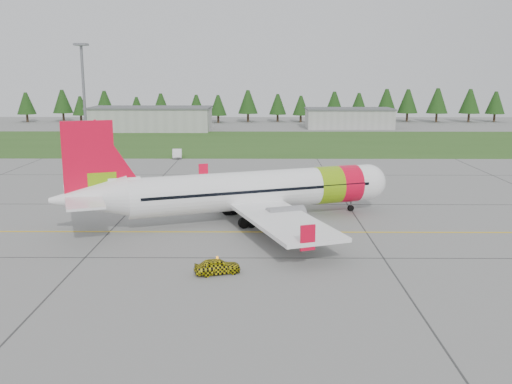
{
  "coord_description": "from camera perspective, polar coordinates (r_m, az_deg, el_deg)",
  "views": [
    {
      "loc": [
        -0.35,
        -45.5,
        15.07
      ],
      "look_at": [
        -0.73,
        9.98,
        3.58
      ],
      "focal_mm": 40.0,
      "sensor_mm": 36.0,
      "label": 1
    }
  ],
  "objects": [
    {
      "name": "follow_me_car",
      "position": [
        43.88,
        -3.91,
        -5.97
      ],
      "size": [
        1.57,
        1.72,
        3.54
      ],
      "primitive_type": "imported",
      "rotation": [
        0.0,
        0.0,
        1.87
      ],
      "color": "yellow",
      "rests_on": "ground"
    },
    {
      "name": "hangar_west",
      "position": [
        158.76,
        -10.45,
        7.15
      ],
      "size": [
        32.0,
        14.0,
        6.0
      ],
      "primitive_type": "cube",
      "color": "#A8A8A3",
      "rests_on": "ground"
    },
    {
      "name": "service_van",
      "position": [
        105.61,
        -7.92,
        4.71
      ],
      "size": [
        1.87,
        1.79,
        4.81
      ],
      "primitive_type": "imported",
      "rotation": [
        0.0,
        0.0,
        0.13
      ],
      "color": "white",
      "rests_on": "ground"
    },
    {
      "name": "ground",
      "position": [
        47.93,
        0.8,
        -6.62
      ],
      "size": [
        320.0,
        320.0,
        0.0
      ],
      "primitive_type": "plane",
      "color": "gray",
      "rests_on": "ground"
    },
    {
      "name": "aircraft",
      "position": [
        59.4,
        -0.77,
        0.11
      ],
      "size": [
        34.47,
        32.74,
        10.86
      ],
      "rotation": [
        0.0,
        0.0,
        0.35
      ],
      "color": "white",
      "rests_on": "ground"
    },
    {
      "name": "treeline",
      "position": [
        183.77,
        0.51,
        8.56
      ],
      "size": [
        160.0,
        8.0,
        10.0
      ],
      "primitive_type": null,
      "color": "#1C3F14",
      "rests_on": "ground"
    },
    {
      "name": "grass_strip",
      "position": [
        128.38,
        0.55,
        4.97
      ],
      "size": [
        320.0,
        50.0,
        0.03
      ],
      "primitive_type": "cube",
      "color": "#30561E",
      "rests_on": "ground"
    },
    {
      "name": "floodlight_mast",
      "position": [
        108.35,
        -16.78,
        8.53
      ],
      "size": [
        0.5,
        0.5,
        20.0
      ],
      "primitive_type": "cylinder",
      "color": "slate",
      "rests_on": "ground"
    },
    {
      "name": "hangar_east",
      "position": [
        165.92,
        9.26,
        7.24
      ],
      "size": [
        24.0,
        12.0,
        5.2
      ],
      "primitive_type": "cube",
      "color": "#A8A8A3",
      "rests_on": "ground"
    },
    {
      "name": "taxi_guideline",
      "position": [
        55.58,
        0.74,
        -4.02
      ],
      "size": [
        120.0,
        0.25,
        0.02
      ],
      "primitive_type": "cube",
      "color": "gold",
      "rests_on": "ground"
    }
  ]
}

